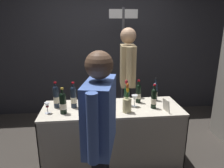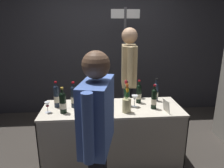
{
  "view_description": "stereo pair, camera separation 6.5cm",
  "coord_description": "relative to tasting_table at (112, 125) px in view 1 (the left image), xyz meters",
  "views": [
    {
      "loc": [
        -0.25,
        -2.4,
        1.77
      ],
      "look_at": [
        0.0,
        0.0,
        1.06
      ],
      "focal_mm": 33.72,
      "sensor_mm": 36.0,
      "label": 1
    },
    {
      "loc": [
        -0.19,
        -2.41,
        1.77
      ],
      "look_at": [
        0.0,
        0.0,
        1.06
      ],
      "focal_mm": 33.72,
      "sensor_mm": 36.0,
      "label": 2
    }
  ],
  "objects": [
    {
      "name": "ground_plane",
      "position": [
        0.0,
        0.0,
        -0.52
      ],
      "size": [
        12.0,
        12.0,
        0.0
      ],
      "primitive_type": "plane",
      "color": "#38332D"
    },
    {
      "name": "back_partition",
      "position": [
        0.0,
        1.74,
        0.82
      ],
      "size": [
        6.62,
        0.12,
        2.68
      ],
      "primitive_type": "cube",
      "color": "#2D2D33",
      "rests_on": "ground_plane"
    },
    {
      "name": "tasting_table",
      "position": [
        0.0,
        0.0,
        0.0
      ],
      "size": [
        1.71,
        0.63,
        0.76
      ],
      "color": "beige",
      "rests_on": "ground_plane"
    },
    {
      "name": "featured_wine_bottle",
      "position": [
        0.6,
        0.19,
        0.37
      ],
      "size": [
        0.07,
        0.07,
        0.31
      ],
      "color": "#192333",
      "rests_on": "tasting_table"
    },
    {
      "name": "display_bottle_0",
      "position": [
        0.5,
        -0.08,
        0.37
      ],
      "size": [
        0.07,
        0.07,
        0.3
      ],
      "color": "black",
      "rests_on": "tasting_table"
    },
    {
      "name": "display_bottle_1",
      "position": [
        0.36,
        0.13,
        0.37
      ],
      "size": [
        0.07,
        0.07,
        0.3
      ],
      "color": "black",
      "rests_on": "tasting_table"
    },
    {
      "name": "display_bottle_2",
      "position": [
        -0.68,
        0.06,
        0.39
      ],
      "size": [
        0.07,
        0.07,
        0.33
      ],
      "color": "#192333",
      "rests_on": "tasting_table"
    },
    {
      "name": "display_bottle_3",
      "position": [
        -0.47,
        0.04,
        0.38
      ],
      "size": [
        0.07,
        0.07,
        0.32
      ],
      "color": "#192333",
      "rests_on": "tasting_table"
    },
    {
      "name": "display_bottle_4",
      "position": [
        0.19,
        0.04,
        0.37
      ],
      "size": [
        0.07,
        0.07,
        0.32
      ],
      "color": "black",
      "rests_on": "tasting_table"
    },
    {
      "name": "display_bottle_5",
      "position": [
        -0.57,
        -0.12,
        0.37
      ],
      "size": [
        0.08,
        0.08,
        0.31
      ],
      "color": "black",
      "rests_on": "tasting_table"
    },
    {
      "name": "wine_glass_near_vendor",
      "position": [
        -0.13,
        0.17,
        0.35
      ],
      "size": [
        0.07,
        0.07,
        0.15
      ],
      "color": "silver",
      "rests_on": "tasting_table"
    },
    {
      "name": "wine_glass_mid",
      "position": [
        0.28,
        -0.0,
        0.35
      ],
      "size": [
        0.08,
        0.08,
        0.15
      ],
      "color": "silver",
      "rests_on": "tasting_table"
    },
    {
      "name": "wine_glass_near_taster",
      "position": [
        -0.76,
        -0.1,
        0.34
      ],
      "size": [
        0.07,
        0.07,
        0.13
      ],
      "color": "silver",
      "rests_on": "tasting_table"
    },
    {
      "name": "flower_vase",
      "position": [
        0.16,
        -0.16,
        0.35
      ],
      "size": [
        0.1,
        0.1,
        0.39
      ],
      "color": "tan",
      "rests_on": "tasting_table"
    },
    {
      "name": "brochure_stand",
      "position": [
        0.62,
        -0.19,
        0.32
      ],
      "size": [
        0.05,
        0.14,
        0.15
      ],
      "primitive_type": "cube",
      "rotation": [
        0.13,
        0.0,
        4.9
      ],
      "color": "silver",
      "rests_on": "tasting_table"
    },
    {
      "name": "vendor_presenter",
      "position": [
        0.31,
        0.67,
        0.5
      ],
      "size": [
        0.24,
        0.55,
        1.7
      ],
      "rotation": [
        0.0,
        0.0,
        -1.66
      ],
      "color": "black",
      "rests_on": "ground_plane"
    },
    {
      "name": "taster_foreground_right",
      "position": [
        -0.19,
        -0.86,
        0.43
      ],
      "size": [
        0.31,
        0.63,
        1.57
      ],
      "rotation": [
        0.0,
        0.0,
        1.35
      ],
      "color": "black",
      "rests_on": "ground_plane"
    },
    {
      "name": "booth_signpost",
      "position": [
        0.31,
        1.16,
        0.68
      ],
      "size": [
        0.47,
        0.04,
        2.01
      ],
      "color": "#47474C",
      "rests_on": "ground_plane"
    }
  ]
}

